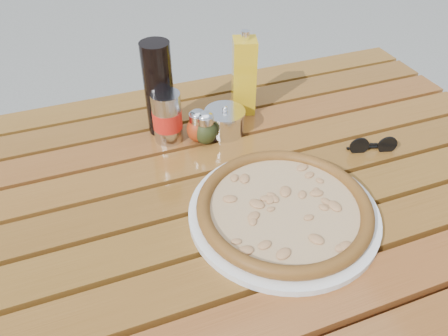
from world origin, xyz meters
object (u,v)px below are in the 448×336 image
object	(u,v)px
pizza	(284,207)
oregano_shaker	(205,128)
table	(227,211)
parmesan_tin	(225,121)
soda_can	(167,118)
plate	(283,213)
olive_oil_cruet	(244,76)
sunglasses	(373,146)
dark_bottle	(159,89)
pepper_shaker	(198,126)

from	to	relation	value
pizza	oregano_shaker	xyz separation A→B (m)	(-0.06, 0.28, 0.02)
table	pizza	xyz separation A→B (m)	(0.07, -0.12, 0.10)
parmesan_tin	table	bearing A→B (deg)	-109.19
soda_can	parmesan_tin	xyz separation A→B (m)	(0.13, -0.02, -0.03)
plate	pizza	size ratio (longest dim) A/B	0.85
table	plate	distance (m)	0.16
table	pizza	distance (m)	0.17
olive_oil_cruet	sunglasses	bearing A→B (deg)	-52.14
plate	dark_bottle	bearing A→B (deg)	111.30
pizza	parmesan_tin	bearing A→B (deg)	91.03
table	plate	size ratio (longest dim) A/B	3.89
table	parmesan_tin	size ratio (longest dim) A/B	11.04
parmesan_tin	sunglasses	world-z (taller)	parmesan_tin
dark_bottle	parmesan_tin	distance (m)	0.17
plate	pepper_shaker	world-z (taller)	pepper_shaker
table	pepper_shaker	world-z (taller)	pepper_shaker
oregano_shaker	parmesan_tin	world-z (taller)	oregano_shaker
pizza	pepper_shaker	distance (m)	0.30
sunglasses	parmesan_tin	bearing A→B (deg)	163.04
table	plate	bearing A→B (deg)	-60.17
pepper_shaker	soda_can	world-z (taller)	soda_can
pizza	olive_oil_cruet	world-z (taller)	olive_oil_cruet
pizza	pepper_shaker	size ratio (longest dim) A/B	5.14
soda_can	pizza	bearing A→B (deg)	-66.72
oregano_shaker	dark_bottle	distance (m)	0.14
oregano_shaker	pizza	bearing A→B (deg)	-77.48
oregano_shaker	parmesan_tin	distance (m)	0.06
oregano_shaker	dark_bottle	world-z (taller)	dark_bottle
sunglasses	soda_can	bearing A→B (deg)	170.03
dark_bottle	soda_can	bearing A→B (deg)	-85.16
plate	soda_can	xyz separation A→B (m)	(-0.14, 0.32, 0.05)
sunglasses	dark_bottle	bearing A→B (deg)	165.78
dark_bottle	plate	bearing A→B (deg)	-68.70
pepper_shaker	dark_bottle	distance (m)	0.12
plate	dark_bottle	distance (m)	0.40
plate	pizza	bearing A→B (deg)	0.00
dark_bottle	sunglasses	world-z (taller)	dark_bottle
table	olive_oil_cruet	bearing A→B (deg)	61.11
parmesan_tin	oregano_shaker	bearing A→B (deg)	-158.20
olive_oil_cruet	oregano_shaker	bearing A→B (deg)	-144.05
plate	sunglasses	bearing A→B (deg)	21.66
pepper_shaker	soda_can	size ratio (longest dim) A/B	0.68
plate	pepper_shaker	size ratio (longest dim) A/B	4.39
table	oregano_shaker	world-z (taller)	oregano_shaker
table	soda_can	size ratio (longest dim) A/B	11.67
pizza	soda_can	distance (m)	0.35
table	pizza	world-z (taller)	pizza
table	pepper_shaker	bearing A→B (deg)	92.02
dark_bottle	olive_oil_cruet	bearing A→B (deg)	3.32
pepper_shaker	sunglasses	bearing A→B (deg)	-26.98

